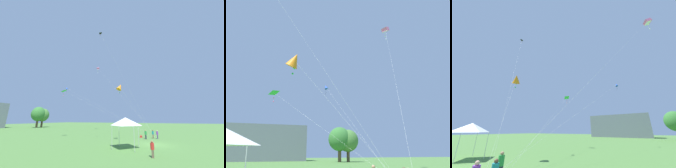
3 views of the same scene
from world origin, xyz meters
TOP-DOWN VIEW (x-y plane):
  - distant_building at (0.86, 65.64)m, footprint 26.54×8.69m
  - tree_near_right at (20.70, 51.01)m, footprint 6.00×5.40m
  - festival_tent at (-4.12, 3.15)m, footprint 3.09×3.09m
  - person_green_shirt at (4.85, 1.79)m, footprint 0.39×0.39m
  - kite_green_delta_0 at (-0.07, 18.01)m, footprint 7.35×18.39m
  - kite_blue_diamond_1 at (8.89, 25.41)m, footprint 3.66×26.42m
  - kite_black_delta_2 at (-3.02, 7.30)m, footprint 9.92×7.64m
  - kite_orange_diamond_3 at (0.13, 5.25)m, footprint 6.87×6.07m
  - kite_pink_box_4 at (16.89, 19.01)m, footprint 11.25×20.08m

SIDE VIEW (x-z plane):
  - person_green_shirt at x=4.85m, z-range 0.06..1.70m
  - festival_tent at x=-4.12m, z-range 1.39..5.20m
  - distant_building at x=0.86m, z-range 0.00..10.32m
  - tree_near_right at x=20.70m, z-range 1.32..10.38m
  - kite_orange_diamond_3 at x=0.13m, z-range 4.27..14.24m
  - kite_green_delta_0 at x=-0.07m, z-range 4.52..14.50m
  - kite_blue_diamond_1 at x=8.89m, z-range 6.17..19.55m
  - kite_black_delta_2 at x=-3.02m, z-range 8.50..27.57m
  - kite_pink_box_4 at x=16.89m, z-range 10.48..32.79m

